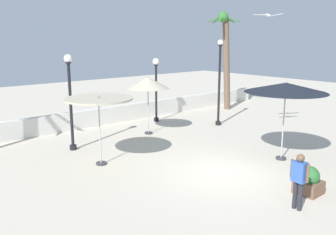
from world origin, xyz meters
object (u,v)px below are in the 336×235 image
Objects in this scene: planter at (309,181)px; lamp_post_2 at (156,83)px; patio_umbrella_1 at (148,83)px; guest_0 at (299,176)px; patio_umbrella_2 at (286,88)px; seagull_0 at (268,15)px; patio_umbrella_0 at (99,101)px; lamp_post_0 at (219,81)px; palm_tree_1 at (226,52)px; lamp_post_1 at (70,96)px.

lamp_post_2 is at bearing 76.31° from planter.
patio_umbrella_1 is 1.77× the size of guest_0.
patio_umbrella_2 is 3.97m from seagull_0.
guest_0 is at bearing -101.24° from patio_umbrella_1.
patio_umbrella_0 is 8.01m from lamp_post_0.
lamp_post_0 is at bearing 80.44° from seagull_0.
seagull_0 reaches higher than patio_umbrella_0.
lamp_post_2 is 2.22× the size of guest_0.
patio_umbrella_0 is 0.42× the size of palm_tree_1.
lamp_post_0 is 1.14× the size of lamp_post_1.
lamp_post_2 reaches higher than guest_0.
lamp_post_2 reaches higher than planter.
lamp_post_1 is (-11.26, -1.64, -1.39)m from palm_tree_1.
palm_tree_1 is at bearing -2.10° from lamp_post_2.
lamp_post_0 reaches higher than lamp_post_1.
lamp_post_1 is 8.97m from seagull_0.
seagull_0 reaches higher than lamp_post_2.
palm_tree_1 is at bearing 12.62° from patio_umbrella_1.
seagull_0 reaches higher than guest_0.
lamp_post_1 is 6.16m from lamp_post_2.
palm_tree_1 reaches higher than guest_0.
patio_umbrella_0 reaches higher than planter.
palm_tree_1 is (7.34, 1.64, 1.18)m from patio_umbrella_1.
palm_tree_1 is at bearing 53.84° from patio_umbrella_2.
palm_tree_1 reaches higher than lamp_post_2.
patio_umbrella_1 is at bearing 0.00° from lamp_post_1.
guest_0 is 1.84× the size of planter.
lamp_post_1 is (-3.93, -0.00, -0.21)m from patio_umbrella_1.
guest_0 is (2.21, -6.55, -1.41)m from patio_umbrella_0.
lamp_post_2 is at bearing 43.32° from patio_umbrella_1.
palm_tree_1 is 1.37× the size of lamp_post_0.
patio_umbrella_1 is 6.09m from seagull_0.
planter is (-0.58, -8.56, -2.07)m from patio_umbrella_1.
seagull_0 is (1.84, 2.22, 2.73)m from patio_umbrella_2.
lamp_post_2 is (0.40, 8.12, -0.63)m from patio_umbrella_2.
seagull_0 is at bearing 48.61° from planter.
lamp_post_2 is (5.93, 4.18, -0.23)m from patio_umbrella_0.
lamp_post_1 is at bearing -162.62° from lamp_post_2.
palm_tree_1 reaches higher than patio_umbrella_0.
patio_umbrella_1 is (3.98, 2.34, 0.10)m from patio_umbrella_0.
guest_0 is at bearing -76.34° from lamp_post_1.
seagull_0 is at bearing -50.08° from patio_umbrella_1.
seagull_0 is at bearing -28.97° from lamp_post_1.
palm_tree_1 is at bearing 55.28° from seagull_0.
lamp_post_2 is 10.85m from planter.
palm_tree_1 is at bearing 49.16° from guest_0.
seagull_0 is (1.44, -5.89, 3.36)m from lamp_post_2.
palm_tree_1 is at bearing 8.30° from lamp_post_1.
patio_umbrella_0 is 2.35m from lamp_post_1.
patio_umbrella_0 is 2.06× the size of seagull_0.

